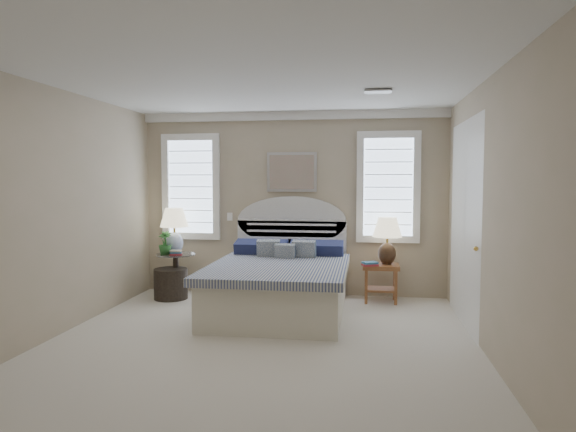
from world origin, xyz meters
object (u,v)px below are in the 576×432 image
(lamp_left, at_px, (174,225))
(bed, at_px, (281,282))
(floor_pot, at_px, (171,284))
(lamp_right, at_px, (387,235))
(side_table_left, at_px, (176,270))
(nightstand_right, at_px, (381,275))

(lamp_left, bearing_deg, bed, -21.52)
(bed, distance_m, floor_pot, 1.74)
(floor_pot, xyz_separation_m, lamp_left, (-0.02, 0.22, 0.82))
(lamp_left, distance_m, lamp_right, 3.08)
(side_table_left, distance_m, nightstand_right, 2.95)
(bed, bearing_deg, side_table_left, 160.26)
(bed, relative_size, lamp_right, 3.44)
(lamp_right, bearing_deg, floor_pot, -174.81)
(floor_pot, relative_size, lamp_left, 0.71)
(floor_pot, bearing_deg, lamp_right, 5.19)
(side_table_left, height_order, nightstand_right, side_table_left)
(bed, bearing_deg, lamp_right, 27.62)
(bed, distance_m, side_table_left, 1.75)
(nightstand_right, height_order, lamp_right, lamp_right)
(lamp_left, xyz_separation_m, lamp_right, (3.08, 0.06, -0.10))
(side_table_left, xyz_separation_m, lamp_left, (-0.04, 0.08, 0.65))
(nightstand_right, height_order, lamp_left, lamp_left)
(side_table_left, xyz_separation_m, nightstand_right, (2.95, 0.10, -0.00))
(bed, height_order, lamp_right, bed)
(side_table_left, xyz_separation_m, lamp_right, (3.03, 0.13, 0.55))
(lamp_left, bearing_deg, nightstand_right, 0.47)
(side_table_left, height_order, lamp_right, lamp_right)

